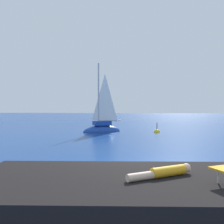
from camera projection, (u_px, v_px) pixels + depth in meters
ground_plane at (140, 170)px, 8.35m from camera, size 160.00×160.00×0.00m
shore_ledge at (141, 190)px, 5.46m from camera, size 8.16×3.67×0.60m
boulder_seaward at (194, 182)px, 7.00m from camera, size 1.64×1.63×0.87m
boulder_inland at (143, 179)px, 7.25m from camera, size 1.52×1.37×0.88m
sailboat_near at (102, 128)px, 21.11m from camera, size 3.70×2.78×6.77m
person_sunbather at (164, 172)px, 5.49m from camera, size 1.59×0.99×0.25m
marker_buoy at (157, 132)px, 20.73m from camera, size 0.56×0.56×1.13m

